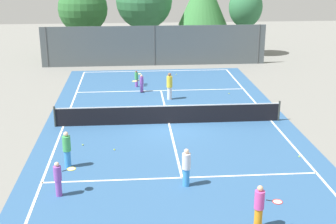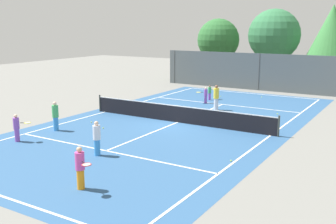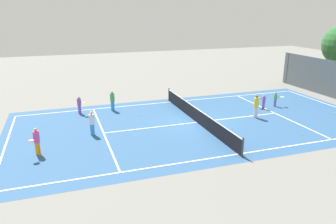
% 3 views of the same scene
% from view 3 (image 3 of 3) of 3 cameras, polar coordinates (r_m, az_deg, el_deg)
% --- Properties ---
extents(ground_plane, '(80.00, 80.00, 0.00)m').
position_cam_3_polar(ground_plane, '(22.59, 5.06, -1.82)').
color(ground_plane, slate).
extents(court_surface, '(13.00, 25.00, 0.01)m').
position_cam_3_polar(court_surface, '(22.59, 5.06, -1.81)').
color(court_surface, '#2D5684').
rests_on(court_surface, ground_plane).
extents(tennis_net, '(11.90, 0.10, 1.10)m').
position_cam_3_polar(tennis_net, '(22.43, 5.09, -0.59)').
color(tennis_net, '#333833').
rests_on(tennis_net, ground_plane).
extents(player_0, '(0.36, 0.36, 1.67)m').
position_cam_3_polar(player_0, '(24.08, 15.15, 0.99)').
color(player_0, silver).
rests_on(player_0, ground_plane).
extents(player_1, '(0.34, 0.34, 1.58)m').
position_cam_3_polar(player_1, '(25.27, -9.69, 2.00)').
color(player_1, '#388CD8').
rests_on(player_1, ground_plane).
extents(player_2, '(0.48, 0.82, 1.12)m').
position_cam_3_polar(player_2, '(27.48, 18.33, 2.13)').
color(player_2, purple).
rests_on(player_2, ground_plane).
extents(player_3, '(0.89, 0.60, 1.51)m').
position_cam_3_polar(player_3, '(18.66, -21.99, -4.73)').
color(player_3, orange).
rests_on(player_3, ground_plane).
extents(player_4, '(0.80, 0.61, 1.15)m').
position_cam_3_polar(player_4, '(26.48, 16.34, 1.79)').
color(player_4, purple).
rests_on(player_4, ground_plane).
extents(player_5, '(0.84, 0.65, 1.35)m').
position_cam_3_polar(player_5, '(25.06, -15.23, 1.25)').
color(player_5, purple).
rests_on(player_5, ground_plane).
extents(player_6, '(0.33, 0.33, 1.53)m').
position_cam_3_polar(player_6, '(20.55, -13.16, -1.89)').
color(player_6, '#388CD8').
rests_on(player_6, ground_plane).
extents(tennis_ball_0, '(0.07, 0.07, 0.07)m').
position_cam_3_polar(tennis_ball_0, '(20.24, 11.55, -4.35)').
color(tennis_ball_0, '#CCE533').
rests_on(tennis_ball_0, ground_plane).
extents(tennis_ball_1, '(0.07, 0.07, 0.07)m').
position_cam_3_polar(tennis_ball_1, '(24.03, -5.00, -0.55)').
color(tennis_ball_1, '#CCE533').
rests_on(tennis_ball_1, ground_plane).
extents(tennis_ball_2, '(0.07, 0.07, 0.07)m').
position_cam_3_polar(tennis_ball_2, '(21.78, 11.18, -2.74)').
color(tennis_ball_2, '#CCE533').
rests_on(tennis_ball_2, ground_plane).
extents(tennis_ball_3, '(0.07, 0.07, 0.07)m').
position_cam_3_polar(tennis_ball_3, '(16.41, -2.88, -9.33)').
color(tennis_ball_3, '#CCE533').
rests_on(tennis_ball_3, ground_plane).
extents(tennis_ball_4, '(0.07, 0.07, 0.07)m').
position_cam_3_polar(tennis_ball_4, '(27.51, 27.13, -0.12)').
color(tennis_ball_4, '#CCE533').
rests_on(tennis_ball_4, ground_plane).
extents(tennis_ball_5, '(0.07, 0.07, 0.07)m').
position_cam_3_polar(tennis_ball_5, '(28.55, 21.10, 1.23)').
color(tennis_ball_5, '#CCE533').
rests_on(tennis_ball_5, ground_plane).
extents(tennis_ball_6, '(0.07, 0.07, 0.07)m').
position_cam_3_polar(tennis_ball_6, '(21.92, 22.44, -3.65)').
color(tennis_ball_6, '#CCE533').
rests_on(tennis_ball_6, ground_plane).
extents(tennis_ball_7, '(0.07, 0.07, 0.07)m').
position_cam_3_polar(tennis_ball_7, '(25.56, -4.32, 0.57)').
color(tennis_ball_7, '#CCE533').
rests_on(tennis_ball_7, ground_plane).
extents(tennis_ball_8, '(0.07, 0.07, 0.07)m').
position_cam_3_polar(tennis_ball_8, '(24.24, 10.44, -0.62)').
color(tennis_ball_8, '#CCE533').
rests_on(tennis_ball_8, ground_plane).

